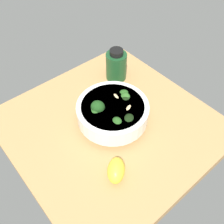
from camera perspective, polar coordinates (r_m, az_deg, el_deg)
ground_plane at (r=77.43cm, az=-0.44°, el=-3.37°), size 56.84×56.84×3.70cm
bowl_of_broccoli at (r=73.16cm, az=0.05°, el=0.21°), size 20.62×20.62×9.46cm
lemon_wedge at (r=64.46cm, az=0.93°, el=-12.91°), size 8.15×8.04×4.90cm
bottle_tall at (r=87.46cm, az=0.96°, el=10.44°), size 7.05×7.05×11.23cm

